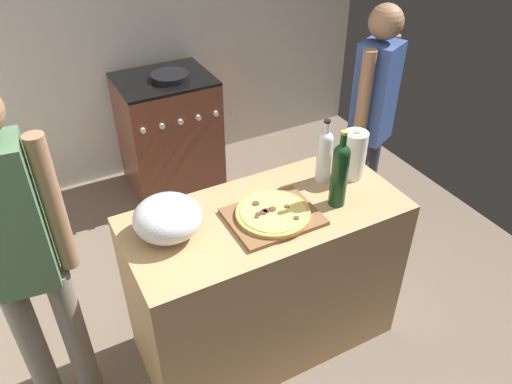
# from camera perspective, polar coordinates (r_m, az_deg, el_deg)

# --- Properties ---
(ground_plane) EXTENTS (4.37, 3.24, 0.02)m
(ground_plane) POSITION_cam_1_polar(r_m,az_deg,el_deg) (3.31, -8.56, -9.03)
(ground_plane) COLOR #6B5B4C
(kitchen_wall_rear) EXTENTS (4.37, 0.10, 2.60)m
(kitchen_wall_rear) POSITION_cam_1_polar(r_m,az_deg,el_deg) (3.84, -18.13, 18.97)
(kitchen_wall_rear) COLOR #BCB7AD
(kitchen_wall_rear) RESTS_ON ground_plane
(counter) EXTENTS (1.31, 0.60, 0.89)m
(counter) POSITION_cam_1_polar(r_m,az_deg,el_deg) (2.60, 1.05, -10.01)
(counter) COLOR tan
(counter) RESTS_ON ground_plane
(cutting_board) EXTENTS (0.40, 0.32, 0.02)m
(cutting_board) POSITION_cam_1_polar(r_m,az_deg,el_deg) (2.26, 1.95, -2.83)
(cutting_board) COLOR brown
(cutting_board) RESTS_ON counter
(pizza) EXTENTS (0.34, 0.34, 0.03)m
(pizza) POSITION_cam_1_polar(r_m,az_deg,el_deg) (2.25, 1.96, -2.41)
(pizza) COLOR tan
(pizza) RESTS_ON cutting_board
(mixing_bowl) EXTENTS (0.30, 0.30, 0.18)m
(mixing_bowl) POSITION_cam_1_polar(r_m,az_deg,el_deg) (2.15, -10.04, -2.93)
(mixing_bowl) COLOR #B2B2B7
(mixing_bowl) RESTS_ON counter
(paper_towel_roll) EXTENTS (0.12, 0.12, 0.25)m
(paper_towel_roll) POSITION_cam_1_polar(r_m,az_deg,el_deg) (2.52, 11.10, 4.18)
(paper_towel_roll) COLOR white
(paper_towel_roll) RESTS_ON counter
(wine_bottle_amber) EXTENTS (0.08, 0.08, 0.38)m
(wine_bottle_amber) POSITION_cam_1_polar(r_m,az_deg,el_deg) (2.28, 9.52, 2.24)
(wine_bottle_amber) COLOR #143819
(wine_bottle_amber) RESTS_ON counter
(wine_bottle_dark) EXTENTS (0.08, 0.08, 0.34)m
(wine_bottle_dark) POSITION_cam_1_polar(r_m,az_deg,el_deg) (2.45, 7.80, 4.33)
(wine_bottle_dark) COLOR silver
(wine_bottle_dark) RESTS_ON counter
(stove) EXTENTS (0.67, 0.58, 0.94)m
(stove) POSITION_cam_1_polar(r_m,az_deg,el_deg) (3.86, -9.84, 6.59)
(stove) COLOR brown
(stove) RESTS_ON ground_plane
(person_in_stripes) EXTENTS (0.39, 0.22, 1.69)m
(person_in_stripes) POSITION_cam_1_polar(r_m,az_deg,el_deg) (2.15, -25.04, -6.42)
(person_in_stripes) COLOR slate
(person_in_stripes) RESTS_ON ground_plane
(person_in_red) EXTENTS (0.35, 0.27, 1.58)m
(person_in_red) POSITION_cam_1_polar(r_m,az_deg,el_deg) (3.10, 12.99, 7.97)
(person_in_red) COLOR #383D4C
(person_in_red) RESTS_ON ground_plane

